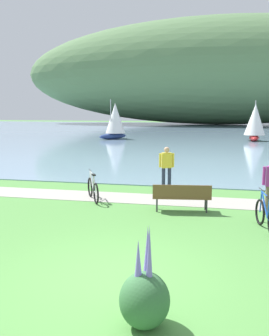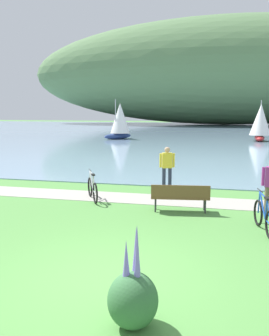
% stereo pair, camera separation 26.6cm
% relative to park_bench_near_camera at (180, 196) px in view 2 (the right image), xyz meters
% --- Properties ---
extents(ground_plane, '(200.00, 200.00, 0.00)m').
position_rel_park_bench_near_camera_xyz_m(ground_plane, '(-0.96, -4.73, -0.52)').
color(ground_plane, '#518E42').
extents(bay_water, '(180.00, 80.00, 0.04)m').
position_rel_park_bench_near_camera_xyz_m(bay_water, '(-0.96, 43.51, -0.50)').
color(bay_water, '#7A99B2').
rests_on(bay_water, ground).
extents(distant_hillside, '(89.71, 28.00, 23.21)m').
position_rel_park_bench_near_camera_xyz_m(distant_hillside, '(2.71, 71.93, 11.12)').
color(distant_hillside, '#567A4C').
rests_on(distant_hillside, bay_water).
extents(shoreline_path, '(60.00, 1.50, 0.01)m').
position_rel_park_bench_near_camera_xyz_m(shoreline_path, '(-0.96, 1.34, -0.52)').
color(shoreline_path, '#A39E93').
rests_on(shoreline_path, ground).
extents(park_bench_near_camera, '(1.85, 0.71, 0.88)m').
position_rel_park_bench_near_camera_xyz_m(park_bench_near_camera, '(0.00, 0.00, 0.00)').
color(park_bench_near_camera, brown).
rests_on(park_bench_near_camera, ground).
extents(bicycle_leaning_near_bench, '(0.35, 1.76, 1.01)m').
position_rel_park_bench_near_camera_xyz_m(bicycle_leaning_near_bench, '(2.30, -1.36, -0.12)').
color(bicycle_leaning_near_bench, black).
rests_on(bicycle_leaning_near_bench, ground).
extents(bicycle_beside_path, '(0.92, 1.57, 1.01)m').
position_rel_park_bench_near_camera_xyz_m(bicycle_beside_path, '(-3.16, 0.81, -0.12)').
color(bicycle_beside_path, black).
rests_on(bicycle_beside_path, ground).
extents(person_at_shoreline, '(0.59, 0.32, 1.71)m').
position_rel_park_bench_near_camera_xyz_m(person_at_shoreline, '(-0.83, 3.05, 0.46)').
color(person_at_shoreline, '#282D47').
rests_on(person_at_shoreline, ground).
extents(echium_bush_closest_to_camera, '(0.74, 0.74, 1.56)m').
position_rel_park_bench_near_camera_xyz_m(echium_bush_closest_to_camera, '(-0.09, -6.09, -0.07)').
color(echium_bush_closest_to_camera, '#386B3D').
rests_on(echium_bush_closest_to_camera, ground).
extents(sailboat_nearest_to_shore, '(3.21, 3.55, 4.27)m').
position_rel_park_bench_near_camera_xyz_m(sailboat_nearest_to_shore, '(-9.24, 26.87, 1.53)').
color(sailboat_nearest_to_shore, navy).
rests_on(sailboat_nearest_to_shore, bay_water).
extents(sailboat_mid_bay, '(2.26, 3.58, 4.12)m').
position_rel_park_bench_near_camera_xyz_m(sailboat_mid_bay, '(5.40, 27.27, 1.46)').
color(sailboat_mid_bay, '#B22323').
rests_on(sailboat_mid_bay, bay_water).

